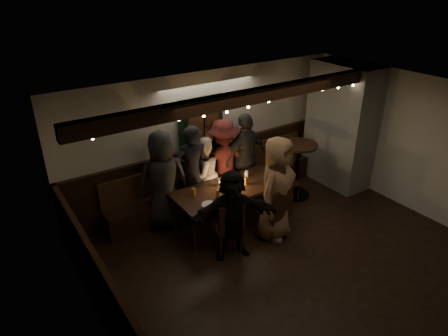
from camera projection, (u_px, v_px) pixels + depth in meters
room at (286, 154)px, 7.64m from camera, size 6.02×5.01×2.62m
dining_table at (230, 191)px, 7.14m from camera, size 2.08×0.89×0.90m
chair_near_left at (230, 225)px, 6.42m from camera, size 0.52×0.52×0.96m
chair_near_right at (277, 210)px, 6.80m from camera, size 0.46×0.46×0.98m
chair_end at (285, 179)px, 8.00m from camera, size 0.47×0.47×0.83m
high_top at (298, 163)px, 8.04m from camera, size 0.73×0.73×1.16m
person_a at (163, 180)px, 7.02m from camera, size 1.00×0.78×1.82m
person_b at (192, 171)px, 7.34m from camera, size 0.74×0.57×1.80m
person_c at (203, 174)px, 7.58m from camera, size 0.81×0.68×1.49m
person_d at (223, 162)px, 7.81m from camera, size 1.17×0.74×1.72m
person_e at (246, 157)px, 7.93m from camera, size 1.10×0.56×1.80m
person_f at (232, 215)px, 6.30m from camera, size 1.48×0.85×1.52m
person_g at (276, 189)px, 6.70m from camera, size 1.07×0.91×1.85m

